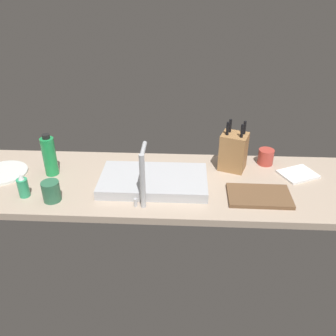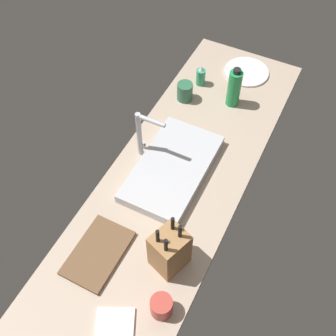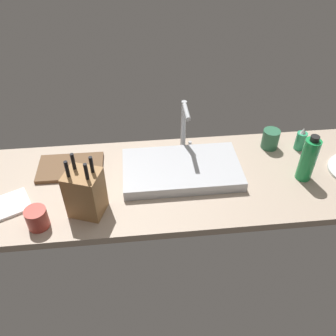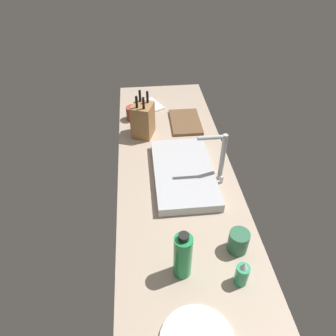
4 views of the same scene
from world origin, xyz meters
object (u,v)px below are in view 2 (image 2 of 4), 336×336
at_px(ceramic_cup, 161,306).
at_px(cutting_board, 98,253).
at_px(dinner_plate, 246,72).
at_px(faucet, 142,132).
at_px(coffee_mug, 185,92).
at_px(sink_basin, 172,168).
at_px(water_bottle, 234,88).
at_px(soap_bottle, 201,76).
at_px(dish_towel, 114,332).
at_px(knife_block, 169,250).

bearing_deg(ceramic_cup, cutting_board, 75.21).
bearing_deg(dinner_plate, cutting_board, 173.27).
distance_m(faucet, coffee_mug, 0.43).
bearing_deg(coffee_mug, sink_basin, -161.48).
distance_m(cutting_board, water_bottle, 1.04).
distance_m(sink_basin, faucet, 0.21).
bearing_deg(soap_bottle, water_bottle, -106.79).
distance_m(faucet, cutting_board, 0.55).
height_order(soap_bottle, water_bottle, water_bottle).
height_order(sink_basin, dish_towel, sink_basin).
distance_m(dinner_plate, coffee_mug, 0.40).
xyz_separation_m(soap_bottle, coffee_mug, (-0.14, 0.03, -0.00)).
bearing_deg(dinner_plate, soap_bottle, 134.92).
xyz_separation_m(dish_towel, coffee_mug, (1.18, 0.28, 0.04)).
bearing_deg(dinner_plate, sink_basin, 175.09).
relative_size(cutting_board, ceramic_cup, 3.47).
bearing_deg(ceramic_cup, sink_basin, 22.61).
distance_m(faucet, dish_towel, 0.83).
xyz_separation_m(soap_bottle, dinner_plate, (0.19, -0.19, -0.04)).
height_order(dinner_plate, dish_towel, same).
height_order(sink_basin, knife_block, knife_block).
bearing_deg(faucet, dinner_plate, -17.13).
bearing_deg(knife_block, dish_towel, -169.42).
relative_size(faucet, dish_towel, 1.50).
distance_m(soap_bottle, coffee_mug, 0.14).
relative_size(knife_block, dish_towel, 1.51).
bearing_deg(knife_block, cutting_board, 129.97).
bearing_deg(knife_block, soap_bottle, 37.18).
distance_m(knife_block, dinner_plate, 1.19).
relative_size(dinner_plate, ceramic_cup, 2.91).
xyz_separation_m(cutting_board, coffee_mug, (0.95, 0.07, 0.04)).
height_order(water_bottle, ceramic_cup, water_bottle).
height_order(knife_block, dinner_plate, knife_block).
relative_size(soap_bottle, water_bottle, 0.53).
relative_size(sink_basin, knife_block, 1.96).
distance_m(sink_basin, dish_towel, 0.74).
relative_size(faucet, ceramic_cup, 3.14).
distance_m(cutting_board, coffee_mug, 0.95).
relative_size(sink_basin, ceramic_cup, 6.21).
bearing_deg(dinner_plate, knife_block, -174.38).
height_order(faucet, knife_block, knife_block).
relative_size(faucet, coffee_mug, 2.75).
bearing_deg(faucet, ceramic_cup, -146.48).
xyz_separation_m(coffee_mug, ceramic_cup, (-1.03, -0.39, -0.01)).
xyz_separation_m(sink_basin, knife_block, (-0.40, -0.18, 0.08)).
distance_m(faucet, water_bottle, 0.56).
bearing_deg(faucet, cutting_board, -171.35).
bearing_deg(cutting_board, coffee_mug, 4.06).
bearing_deg(cutting_board, dish_towel, -137.53).
height_order(knife_block, coffee_mug, knife_block).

